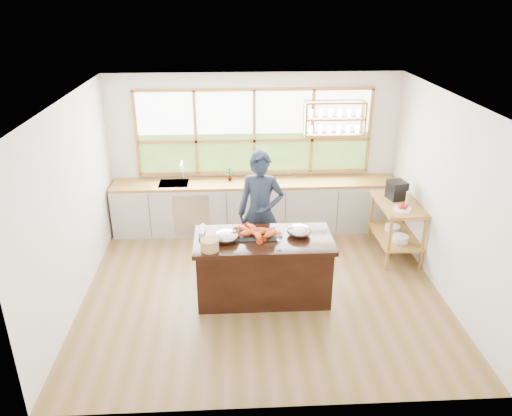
{
  "coord_description": "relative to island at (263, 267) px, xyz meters",
  "views": [
    {
      "loc": [
        -0.42,
        -6.11,
        3.94
      ],
      "look_at": [
        -0.08,
        0.15,
        1.19
      ],
      "focal_mm": 35.0,
      "sensor_mm": 36.0,
      "label": 1
    }
  ],
  "objects": [
    {
      "name": "potted_plant",
      "position": [
        -0.44,
        2.2,
        0.57
      ],
      "size": [
        0.15,
        0.11,
        0.26
      ],
      "primitive_type": "imported",
      "rotation": [
        0.0,
        0.0,
        0.13
      ],
      "color": "slate",
      "rests_on": "back_counter"
    },
    {
      "name": "right_shelf_unit",
      "position": [
        2.19,
        1.09,
        0.15
      ],
      "size": [
        0.62,
        1.1,
        0.9
      ],
      "color": "#A8752E",
      "rests_on": "ground_plane"
    },
    {
      "name": "room_shell",
      "position": [
        0.02,
        0.71,
        1.3
      ],
      "size": [
        5.02,
        4.52,
        2.71
      ],
      "color": "silver",
      "rests_on": "ground_plane"
    },
    {
      "name": "espresso_machine",
      "position": [
        2.19,
        1.26,
        0.59
      ],
      "size": [
        0.31,
        0.32,
        0.29
      ],
      "primitive_type": "cube",
      "rotation": [
        0.0,
        0.0,
        0.23
      ],
      "color": "black",
      "rests_on": "right_shelf_unit"
    },
    {
      "name": "slate_board",
      "position": [
        -0.09,
        0.09,
        0.45
      ],
      "size": [
        0.55,
        0.4,
        0.02
      ],
      "primitive_type": "cube",
      "rotation": [
        0.0,
        0.0,
        0.01
      ],
      "color": "black",
      "rests_on": "island"
    },
    {
      "name": "wine_glass",
      "position": [
        0.18,
        -0.33,
        0.61
      ],
      "size": [
        0.08,
        0.08,
        0.22
      ],
      "color": "white",
      "rests_on": "island"
    },
    {
      "name": "parchment_roll",
      "position": [
        -0.83,
        0.19,
        0.49
      ],
      "size": [
        0.09,
        0.3,
        0.08
      ],
      "primitive_type": "cylinder",
      "rotation": [
        1.57,
        0.0,
        -0.04
      ],
      "color": "silver",
      "rests_on": "island"
    },
    {
      "name": "mixing_bowl_left",
      "position": [
        -0.5,
        -0.05,
        0.52
      ],
      "size": [
        0.33,
        0.33,
        0.16
      ],
      "primitive_type": "ellipsoid",
      "color": "#B5B7BC",
      "rests_on": "island"
    },
    {
      "name": "ground_plane",
      "position": [
        0.0,
        0.2,
        -0.45
      ],
      "size": [
        5.0,
        5.0,
        0.0
      ],
      "primitive_type": "plane",
      "color": "brown"
    },
    {
      "name": "back_counter",
      "position": [
        -0.02,
        2.14,
        0.0
      ],
      "size": [
        4.9,
        0.63,
        0.9
      ],
      "color": "beige",
      "rests_on": "ground_plane"
    },
    {
      "name": "fruit_bowl",
      "position": [
        2.14,
        0.79,
        0.49
      ],
      "size": [
        0.25,
        0.25,
        0.11
      ],
      "color": "white",
      "rests_on": "right_shelf_unit"
    },
    {
      "name": "wicker_basket",
      "position": [
        -0.7,
        -0.29,
        0.52
      ],
      "size": [
        0.24,
        0.24,
        0.15
      ],
      "primitive_type": "cylinder",
      "color": "tan",
      "rests_on": "island"
    },
    {
      "name": "mixing_bowl_right",
      "position": [
        0.48,
        0.06,
        0.52
      ],
      "size": [
        0.33,
        0.33,
        0.16
      ],
      "primitive_type": "ellipsoid",
      "color": "#B5B7BC",
      "rests_on": "island"
    },
    {
      "name": "wine_bottle",
      "position": [
        2.24,
        0.89,
        0.58
      ],
      "size": [
        0.07,
        0.07,
        0.26
      ],
      "primitive_type": "cylinder",
      "rotation": [
        0.0,
        0.0,
        0.13
      ],
      "color": "#A0B661",
      "rests_on": "right_shelf_unit"
    },
    {
      "name": "lobster_pile",
      "position": [
        -0.1,
        0.08,
        0.5
      ],
      "size": [
        0.55,
        0.48,
        0.08
      ],
      "color": "#EC5916",
      "rests_on": "slate_board"
    },
    {
      "name": "island",
      "position": [
        0.0,
        0.0,
        0.0
      ],
      "size": [
        1.85,
        0.9,
        0.9
      ],
      "color": "black",
      "rests_on": "ground_plane"
    },
    {
      "name": "cutting_board",
      "position": [
        0.18,
        2.14,
        0.45
      ],
      "size": [
        0.46,
        0.38,
        0.01
      ],
      "primitive_type": "cube",
      "rotation": [
        0.0,
        0.0,
        0.22
      ],
      "color": "#61AE44",
      "rests_on": "back_counter"
    },
    {
      "name": "cook",
      "position": [
        0.01,
        0.74,
        0.48
      ],
      "size": [
        0.75,
        0.56,
        1.87
      ],
      "primitive_type": "imported",
      "rotation": [
        0.0,
        0.0,
        -0.18
      ],
      "color": "#1A2335",
      "rests_on": "ground_plane"
    }
  ]
}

